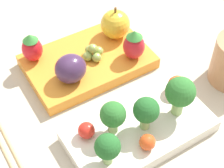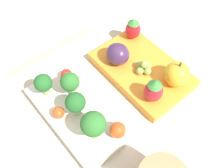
{
  "view_description": "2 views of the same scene",
  "coord_description": "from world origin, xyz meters",
  "px_view_note": "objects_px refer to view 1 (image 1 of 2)",
  "views": [
    {
      "loc": [
        0.19,
        0.29,
        0.42
      ],
      "look_at": [
        -0.01,
        -0.01,
        0.03
      ],
      "focal_mm": 60.0,
      "sensor_mm": 36.0,
      "label": 1
    },
    {
      "loc": [
        -0.19,
        0.17,
        0.4
      ],
      "look_at": [
        -0.01,
        -0.01,
        0.03
      ],
      "focal_mm": 40.0,
      "sensor_mm": 36.0,
      "label": 2
    }
  ],
  "objects_px": {
    "cherry_tomato_0": "(86,130)",
    "broccoli_floret_1": "(146,111)",
    "plum": "(71,69)",
    "chopsticks_pair": "(17,166)",
    "cherry_tomato_1": "(147,142)",
    "bento_box_fruit": "(88,62)",
    "broccoli_floret_3": "(180,93)",
    "grape_cluster": "(93,53)",
    "cherry_tomato_2": "(177,85)",
    "broccoli_floret_2": "(108,147)",
    "bento_box_savoury": "(140,130)",
    "strawberry_0": "(134,45)",
    "broccoli_floret_0": "(113,115)",
    "strawberry_1": "(32,48)",
    "apple": "(115,24)"
  },
  "relations": [
    {
      "from": "strawberry_1",
      "to": "bento_box_fruit",
      "type": "bearing_deg",
      "value": 147.8
    },
    {
      "from": "bento_box_fruit",
      "to": "broccoli_floret_3",
      "type": "xyz_separation_m",
      "value": [
        -0.04,
        0.16,
        0.05
      ]
    },
    {
      "from": "grape_cluster",
      "to": "bento_box_savoury",
      "type": "bearing_deg",
      "value": 82.75
    },
    {
      "from": "broccoli_floret_1",
      "to": "cherry_tomato_2",
      "type": "relative_size",
      "value": 1.94
    },
    {
      "from": "broccoli_floret_3",
      "to": "grape_cluster",
      "type": "xyz_separation_m",
      "value": [
        0.04,
        -0.15,
        -0.03
      ]
    },
    {
      "from": "cherry_tomato_0",
      "to": "chopsticks_pair",
      "type": "relative_size",
      "value": 0.1
    },
    {
      "from": "broccoli_floret_1",
      "to": "cherry_tomato_1",
      "type": "xyz_separation_m",
      "value": [
        0.02,
        0.03,
        -0.02
      ]
    },
    {
      "from": "broccoli_floret_2",
      "to": "strawberry_1",
      "type": "distance_m",
      "value": 0.21
    },
    {
      "from": "cherry_tomato_0",
      "to": "broccoli_floret_1",
      "type": "bearing_deg",
      "value": 156.2
    },
    {
      "from": "apple",
      "to": "strawberry_1",
      "type": "xyz_separation_m",
      "value": [
        0.13,
        -0.03,
        -0.0
      ]
    },
    {
      "from": "chopsticks_pair",
      "to": "strawberry_0",
      "type": "bearing_deg",
      "value": -164.49
    },
    {
      "from": "broccoli_floret_0",
      "to": "grape_cluster",
      "type": "height_order",
      "value": "broccoli_floret_0"
    },
    {
      "from": "cherry_tomato_0",
      "to": "cherry_tomato_1",
      "type": "relative_size",
      "value": 1.05
    },
    {
      "from": "grape_cluster",
      "to": "cherry_tomato_0",
      "type": "bearing_deg",
      "value": 54.21
    },
    {
      "from": "cherry_tomato_1",
      "to": "broccoli_floret_0",
      "type": "bearing_deg",
      "value": -64.87
    },
    {
      "from": "broccoli_floret_1",
      "to": "chopsticks_pair",
      "type": "bearing_deg",
      "value": -17.56
    },
    {
      "from": "strawberry_1",
      "to": "plum",
      "type": "bearing_deg",
      "value": 111.04
    },
    {
      "from": "cherry_tomato_2",
      "to": "broccoli_floret_0",
      "type": "bearing_deg",
      "value": 2.53
    },
    {
      "from": "bento_box_fruit",
      "to": "cherry_tomato_2",
      "type": "xyz_separation_m",
      "value": [
        -0.07,
        0.13,
        0.02
      ]
    },
    {
      "from": "bento_box_fruit",
      "to": "broccoli_floret_2",
      "type": "distance_m",
      "value": 0.19
    },
    {
      "from": "broccoli_floret_3",
      "to": "broccoli_floret_2",
      "type": "bearing_deg",
      "value": 4.97
    },
    {
      "from": "cherry_tomato_2",
      "to": "bento_box_savoury",
      "type": "bearing_deg",
      "value": 14.2
    },
    {
      "from": "cherry_tomato_0",
      "to": "apple",
      "type": "bearing_deg",
      "value": -135.32
    },
    {
      "from": "plum",
      "to": "chopsticks_pair",
      "type": "xyz_separation_m",
      "value": [
        0.13,
        0.08,
        -0.04
      ]
    },
    {
      "from": "broccoli_floret_0",
      "to": "apple",
      "type": "bearing_deg",
      "value": -125.7
    },
    {
      "from": "broccoli_floret_2",
      "to": "grape_cluster",
      "type": "xyz_separation_m",
      "value": [
        -0.08,
        -0.16,
        -0.02
      ]
    },
    {
      "from": "chopsticks_pair",
      "to": "cherry_tomato_1",
      "type": "bearing_deg",
      "value": 151.82
    },
    {
      "from": "plum",
      "to": "chopsticks_pair",
      "type": "bearing_deg",
      "value": 31.33
    },
    {
      "from": "cherry_tomato_1",
      "to": "grape_cluster",
      "type": "distance_m",
      "value": 0.18
    },
    {
      "from": "cherry_tomato_2",
      "to": "strawberry_0",
      "type": "xyz_separation_m",
      "value": [
        0.01,
        -0.09,
        0.01
      ]
    },
    {
      "from": "broccoli_floret_3",
      "to": "apple",
      "type": "distance_m",
      "value": 0.18
    },
    {
      "from": "bento_box_fruit",
      "to": "broccoli_floret_0",
      "type": "height_order",
      "value": "broccoli_floret_0"
    },
    {
      "from": "strawberry_0",
      "to": "cherry_tomato_2",
      "type": "bearing_deg",
      "value": 94.49
    },
    {
      "from": "bento_box_fruit",
      "to": "strawberry_1",
      "type": "bearing_deg",
      "value": -32.2
    },
    {
      "from": "broccoli_floret_1",
      "to": "cherry_tomato_0",
      "type": "relative_size",
      "value": 2.35
    },
    {
      "from": "plum",
      "to": "broccoli_floret_1",
      "type": "bearing_deg",
      "value": 105.39
    },
    {
      "from": "strawberry_1",
      "to": "strawberry_0",
      "type": "bearing_deg",
      "value": 147.39
    },
    {
      "from": "broccoli_floret_0",
      "to": "strawberry_1",
      "type": "bearing_deg",
      "value": -82.37
    },
    {
      "from": "broccoli_floret_0",
      "to": "strawberry_0",
      "type": "bearing_deg",
      "value": -137.33
    },
    {
      "from": "bento_box_fruit",
      "to": "strawberry_0",
      "type": "distance_m",
      "value": 0.08
    },
    {
      "from": "apple",
      "to": "strawberry_1",
      "type": "bearing_deg",
      "value": -10.92
    },
    {
      "from": "cherry_tomato_1",
      "to": "chopsticks_pair",
      "type": "distance_m",
      "value": 0.17
    },
    {
      "from": "chopsticks_pair",
      "to": "bento_box_fruit",
      "type": "bearing_deg",
      "value": -148.95
    },
    {
      "from": "broccoli_floret_0",
      "to": "strawberry_0",
      "type": "relative_size",
      "value": 1.0
    },
    {
      "from": "broccoli_floret_2",
      "to": "broccoli_floret_3",
      "type": "bearing_deg",
      "value": -175.03
    },
    {
      "from": "grape_cluster",
      "to": "chopsticks_pair",
      "type": "xyz_separation_m",
      "value": [
        0.18,
        0.1,
        -0.03
      ]
    },
    {
      "from": "bento_box_savoury",
      "to": "grape_cluster",
      "type": "bearing_deg",
      "value": -97.25
    },
    {
      "from": "cherry_tomato_0",
      "to": "cherry_tomato_1",
      "type": "height_order",
      "value": "cherry_tomato_0"
    },
    {
      "from": "cherry_tomato_1",
      "to": "apple",
      "type": "distance_m",
      "value": 0.22
    },
    {
      "from": "cherry_tomato_2",
      "to": "apple",
      "type": "distance_m",
      "value": 0.15
    }
  ]
}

